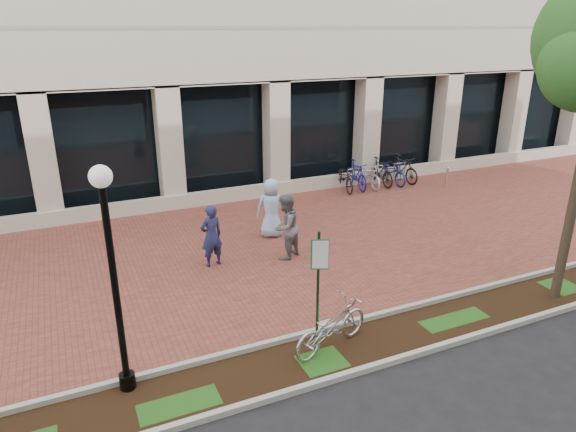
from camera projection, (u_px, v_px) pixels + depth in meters
name	position (u px, v px, depth m)	size (l,w,h in m)	color
ground	(280.00, 246.00, 15.00)	(120.00, 120.00, 0.00)	black
brick_plaza	(280.00, 246.00, 15.00)	(40.00, 9.00, 0.01)	brown
planting_strip	(381.00, 340.00, 10.51)	(40.00, 1.50, 0.01)	black
curb_plaza_side	(362.00, 319.00, 11.13)	(40.00, 0.12, 0.12)	#A0A097
curb_street_side	(404.00, 358.00, 9.85)	(40.00, 0.12, 0.12)	#A0A097
parking_sign	(318.00, 277.00, 9.71)	(0.34, 0.07, 2.50)	#133617
lamppost	(113.00, 271.00, 8.32)	(0.36, 0.36, 4.08)	black
locked_bicycle	(331.00, 326.00, 10.09)	(0.66, 1.90, 1.00)	#B7B8BC
pedestrian_left	(211.00, 236.00, 13.51)	(0.62, 0.41, 1.71)	#1F234D
pedestrian_mid	(286.00, 227.00, 13.94)	(0.89, 0.69, 1.83)	slate
pedestrian_right	(271.00, 208.00, 15.41)	(0.89, 0.58, 1.81)	#95B8DF
bollard	(447.00, 177.00, 20.21)	(0.12, 0.12, 0.89)	silver
bike_rack_cluster	(373.00, 173.00, 20.51)	(3.58, 1.97, 1.10)	black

